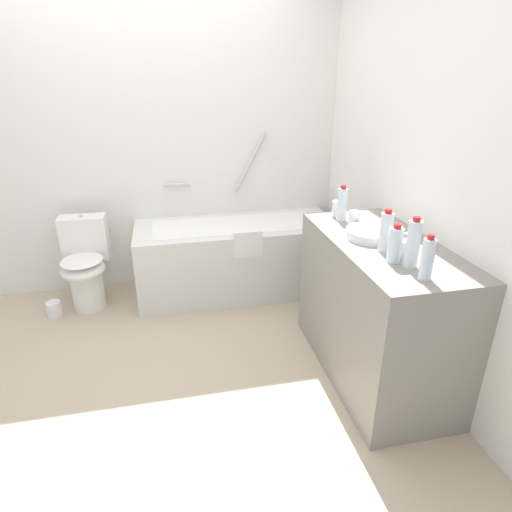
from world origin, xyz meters
name	(u,v)px	position (x,y,z in m)	size (l,w,h in m)	color
ground_plane	(161,368)	(0.00, 0.00, 0.00)	(4.18, 4.18, 0.00)	#C1AD8E
wall_back_tiled	(146,149)	(0.00, 1.35, 1.17)	(3.58, 0.10, 2.35)	white
wall_right_mirror	(418,176)	(1.64, 0.00, 1.17)	(0.10, 2.99, 2.35)	white
bathtub	(237,256)	(0.68, 0.97, 0.32)	(1.65, 0.65, 1.30)	silver
toilet	(85,264)	(-0.54, 0.98, 0.36)	(0.36, 0.51, 0.72)	white
vanity_counter	(376,310)	(1.31, -0.29, 0.44)	(0.57, 1.21, 0.88)	gray
sink_basin	(371,234)	(1.26, -0.22, 0.90)	(0.29, 0.29, 0.05)	white
sink_faucet	(399,231)	(1.43, -0.22, 0.91)	(0.10, 0.15, 0.07)	#AAAAAF
water_bottle_0	(427,259)	(1.26, -0.77, 0.98)	(0.06, 0.06, 0.22)	silver
water_bottle_1	(342,204)	(1.21, 0.12, 0.99)	(0.06, 0.06, 0.23)	silver
water_bottle_2	(386,232)	(1.24, -0.41, 0.99)	(0.07, 0.07, 0.23)	silver
water_bottle_3	(413,244)	(1.26, -0.63, 1.00)	(0.06, 0.06, 0.26)	silver
water_bottle_4	(395,245)	(1.21, -0.55, 0.97)	(0.07, 0.07, 0.20)	silver
drinking_glass_0	(403,249)	(1.29, -0.50, 0.92)	(0.08, 0.08, 0.09)	white
drinking_glass_1	(337,209)	(1.21, 0.19, 0.93)	(0.07, 0.07, 0.10)	white
drinking_glass_2	(354,219)	(1.24, -0.02, 0.93)	(0.07, 0.07, 0.10)	white
soap_dish	(357,221)	(1.29, 0.06, 0.89)	(0.09, 0.06, 0.02)	white
toilet_paper_roll	(54,309)	(-0.80, 0.84, 0.06)	(0.11, 0.11, 0.12)	white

